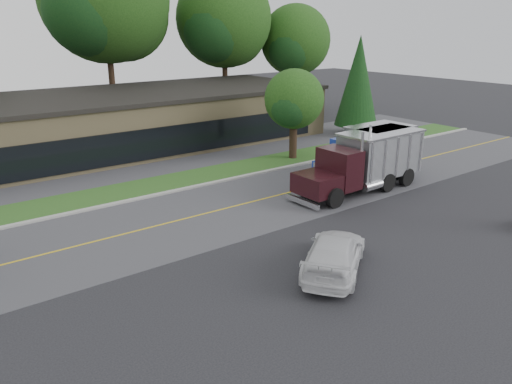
{
  "coord_description": "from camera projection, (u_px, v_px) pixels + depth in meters",
  "views": [
    {
      "loc": [
        -13.74,
        -12.07,
        9.42
      ],
      "look_at": [
        -0.16,
        6.01,
        1.8
      ],
      "focal_mm": 35.0,
      "sensor_mm": 36.0,
      "label": 1
    }
  ],
  "objects": [
    {
      "name": "ground",
      "position": [
        349.0,
        272.0,
        19.97
      ],
      "size": [
        140.0,
        140.0,
        0.0
      ],
      "primitive_type": "plane",
      "color": "#2E2E32",
      "rests_on": "ground"
    },
    {
      "name": "road",
      "position": [
        225.0,
        209.0,
        26.79
      ],
      "size": [
        60.0,
        8.0,
        0.02
      ],
      "primitive_type": "cube",
      "color": "#505055",
      "rests_on": "ground"
    },
    {
      "name": "center_line",
      "position": [
        225.0,
        209.0,
        26.79
      ],
      "size": [
        60.0,
        0.12,
        0.01
      ],
      "primitive_type": "cube",
      "color": "gold",
      "rests_on": "ground"
    },
    {
      "name": "curb",
      "position": [
        186.0,
        189.0,
        29.97
      ],
      "size": [
        60.0,
        0.3,
        0.12
      ],
      "primitive_type": "cube",
      "color": "#9E9E99",
      "rests_on": "ground"
    },
    {
      "name": "grass_verge",
      "position": [
        172.0,
        182.0,
        31.34
      ],
      "size": [
        60.0,
        3.4,
        0.03
      ],
      "primitive_type": "cube",
      "color": "#224E1A",
      "rests_on": "ground"
    },
    {
      "name": "far_parking",
      "position": [
        139.0,
        165.0,
        35.13
      ],
      "size": [
        60.0,
        7.0,
        0.02
      ],
      "primitive_type": "cube",
      "color": "#505055",
      "rests_on": "ground"
    },
    {
      "name": "strip_mall",
      "position": [
        129.0,
        121.0,
        40.17
      ],
      "size": [
        32.0,
        12.0,
        4.0
      ],
      "primitive_type": "cube",
      "color": "tan",
      "rests_on": "ground"
    },
    {
      "name": "tree_far_c",
      "position": [
        106.0,
        4.0,
        44.67
      ],
      "size": [
        12.23,
        11.52,
        17.45
      ],
      "color": "#382619",
      "rests_on": "ground"
    },
    {
      "name": "tree_far_d",
      "position": [
        225.0,
        24.0,
        51.24
      ],
      "size": [
        10.39,
        9.78,
        14.82
      ],
      "color": "#382619",
      "rests_on": "ground"
    },
    {
      "name": "tree_far_e",
      "position": [
        295.0,
        43.0,
        54.9
      ],
      "size": [
        8.14,
        7.66,
        11.61
      ],
      "color": "#382619",
      "rests_on": "ground"
    },
    {
      "name": "evergreen_right",
      "position": [
        358.0,
        81.0,
        43.48
      ],
      "size": [
        3.79,
        3.79,
        8.61
      ],
      "color": "#382619",
      "rests_on": "ground"
    },
    {
      "name": "tree_verge",
      "position": [
        294.0,
        102.0,
        35.79
      ],
      "size": [
        4.55,
        4.28,
        6.49
      ],
      "color": "#382619",
      "rests_on": "ground"
    },
    {
      "name": "dump_truck_blue",
      "position": [
        369.0,
        153.0,
        31.08
      ],
      "size": [
        6.9,
        2.73,
        3.36
      ],
      "rotation": [
        0.0,
        0.0,
        3.15
      ],
      "color": "black",
      "rests_on": "ground"
    },
    {
      "name": "dump_truck_maroon",
      "position": [
        366.0,
        160.0,
        29.43
      ],
      "size": [
        9.0,
        2.8,
        3.36
      ],
      "rotation": [
        0.0,
        0.0,
        3.16
      ],
      "color": "black",
      "rests_on": "ground"
    },
    {
      "name": "rally_car",
      "position": [
        334.0,
        254.0,
        19.84
      ],
      "size": [
        5.42,
        4.76,
        1.5
      ],
      "primitive_type": "imported",
      "rotation": [
        0.0,
        0.0,
        2.2
      ],
      "color": "silver",
      "rests_on": "ground"
    }
  ]
}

